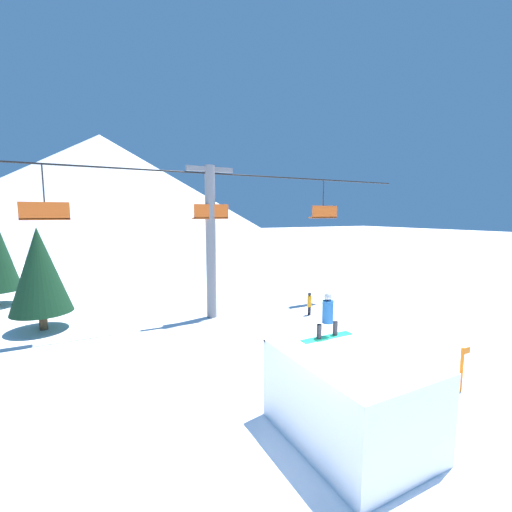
# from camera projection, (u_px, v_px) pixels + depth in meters

# --- Properties ---
(ground_plane) EXTENTS (220.00, 220.00, 0.00)m
(ground_plane) POSITION_uv_depth(u_px,v_px,m) (340.00, 448.00, 7.88)
(ground_plane) COLOR white
(mountain_ridge) EXTENTS (77.02, 77.02, 22.18)m
(mountain_ridge) POSITION_uv_depth(u_px,v_px,m) (102.00, 187.00, 74.17)
(mountain_ridge) COLOR silver
(mountain_ridge) RESTS_ON ground_plane
(snow_ramp) EXTENTS (2.68, 3.60, 2.10)m
(snow_ramp) POSITION_uv_depth(u_px,v_px,m) (349.00, 396.00, 8.14)
(snow_ramp) COLOR white
(snow_ramp) RESTS_ON ground_plane
(snowboarder) EXTENTS (1.54, 0.29, 1.23)m
(snowboarder) POSITION_uv_depth(u_px,v_px,m) (328.00, 316.00, 9.01)
(snowboarder) COLOR #1E9E6B
(snowboarder) RESTS_ON snow_ramp
(chairlift) EXTENTS (25.19, 0.52, 7.78)m
(chairlift) POSITION_uv_depth(u_px,v_px,m) (211.00, 231.00, 17.36)
(chairlift) COLOR slate
(chairlift) RESTS_ON ground_plane
(pine_tree_near) EXTENTS (2.64, 2.64, 4.79)m
(pine_tree_near) POSITION_uv_depth(u_px,v_px,m) (39.00, 270.00, 15.65)
(pine_tree_near) COLOR #4C3823
(pine_tree_near) RESTS_ON ground_plane
(trail_marker) EXTENTS (0.41, 0.10, 1.37)m
(trail_marker) POSITION_uv_depth(u_px,v_px,m) (462.00, 368.00, 10.34)
(trail_marker) COLOR orange
(trail_marker) RESTS_ON ground_plane
(distant_skier) EXTENTS (0.24, 0.24, 1.23)m
(distant_skier) POSITION_uv_depth(u_px,v_px,m) (309.00, 303.00, 18.21)
(distant_skier) COLOR black
(distant_skier) RESTS_ON ground_plane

